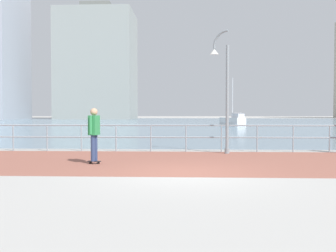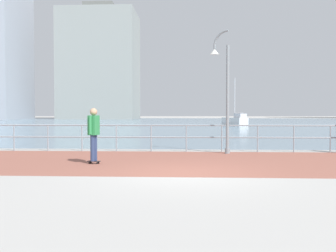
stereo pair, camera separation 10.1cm
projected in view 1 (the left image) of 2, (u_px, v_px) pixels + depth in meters
The scene contains 8 objects.
ground at pixel (186, 125), 49.97m from camera, with size 220.00×220.00×0.00m, color #ADAAA5.
brick_paving at pixel (186, 161), 12.56m from camera, with size 28.00×6.18×0.01m, color #935647.
harbor_water at pixel (186, 123), 60.57m from camera, with size 180.00×88.00×0.00m, color #6B899E.
waterfront_railing at pixel (186, 133), 15.62m from camera, with size 25.25×0.06×1.08m.
lamppost at pixel (223, 85), 14.97m from camera, with size 0.76×0.53×4.69m.
skateboarder at pixel (94, 131), 11.90m from camera, with size 0.41×0.56×1.69m.
sailboat_blue at pixel (233, 120), 49.60m from camera, with size 3.00×4.37×5.92m.
tower_slate at pixel (97, 65), 93.43m from camera, with size 17.39×14.25×27.13m.
Camera 1 is at (0.00, -10.00, 1.56)m, focal length 42.14 mm.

